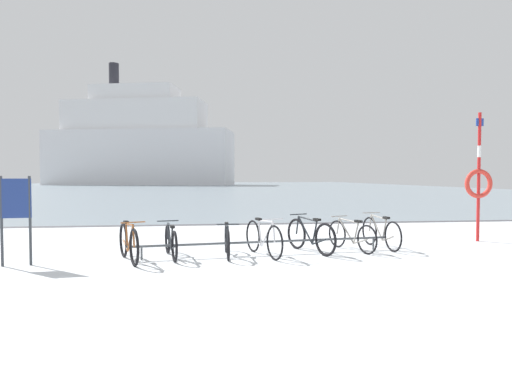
{
  "coord_description": "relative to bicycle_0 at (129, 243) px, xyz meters",
  "views": [
    {
      "loc": [
        0.13,
        -5.23,
        1.71
      ],
      "look_at": [
        1.5,
        5.81,
        1.3
      ],
      "focal_mm": 30.35,
      "sensor_mm": 36.0,
      "label": 1
    }
  ],
  "objects": [
    {
      "name": "bicycle_4",
      "position": [
        3.86,
        0.56,
        -0.0
      ],
      "size": [
        0.75,
        1.69,
        0.83
      ],
      "color": "black",
      "rests_on": "ground"
    },
    {
      "name": "info_sign",
      "position": [
        -2.05,
        -0.17,
        0.76
      ],
      "size": [
        0.55,
        0.1,
        1.71
      ],
      "color": "#33383D",
      "rests_on": "ground"
    },
    {
      "name": "bicycle_2",
      "position": [
        1.99,
        0.31,
        -0.04
      ],
      "size": [
        0.46,
        1.61,
        0.74
      ],
      "color": "black",
      "rests_on": "ground"
    },
    {
      "name": "bicycle_6",
      "position": [
        5.66,
        0.91,
        -0.01
      ],
      "size": [
        0.46,
        1.74,
        0.82
      ],
      "color": "black",
      "rests_on": "ground"
    },
    {
      "name": "bicycle_1",
      "position": [
        0.81,
        0.32,
        -0.04
      ],
      "size": [
        0.52,
        1.67,
        0.74
      ],
      "color": "black",
      "rests_on": "ground"
    },
    {
      "name": "ground",
      "position": [
        1.34,
        50.29,
        -0.42
      ],
      "size": [
        80.0,
        132.0,
        0.08
      ],
      "color": "silver"
    },
    {
      "name": "rescue_post",
      "position": [
        8.65,
        1.65,
        1.21
      ],
      "size": [
        0.77,
        0.12,
        3.36
      ],
      "color": "red",
      "rests_on": "ground"
    },
    {
      "name": "bicycle_5",
      "position": [
        4.86,
        0.67,
        -0.03
      ],
      "size": [
        0.67,
        1.63,
        0.77
      ],
      "color": "black",
      "rests_on": "ground"
    },
    {
      "name": "bike_rack",
      "position": [
        2.82,
        0.42,
        -0.11
      ],
      "size": [
        5.75,
        0.75,
        0.31
      ],
      "color": "#4C5156",
      "rests_on": "ground"
    },
    {
      "name": "ferry_ship",
      "position": [
        -10.96,
        79.89,
        7.76
      ],
      "size": [
        37.63,
        18.9,
        24.24
      ],
      "color": "white",
      "rests_on": "ground"
    },
    {
      "name": "bicycle_3",
      "position": [
        2.76,
        0.27,
        0.0
      ],
      "size": [
        0.65,
        1.73,
        0.84
      ],
      "color": "black",
      "rests_on": "ground"
    },
    {
      "name": "bicycle_0",
      "position": [
        0.0,
        0.0,
        0.0
      ],
      "size": [
        0.71,
        1.69,
        0.84
      ],
      "color": "black",
      "rests_on": "ground"
    }
  ]
}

